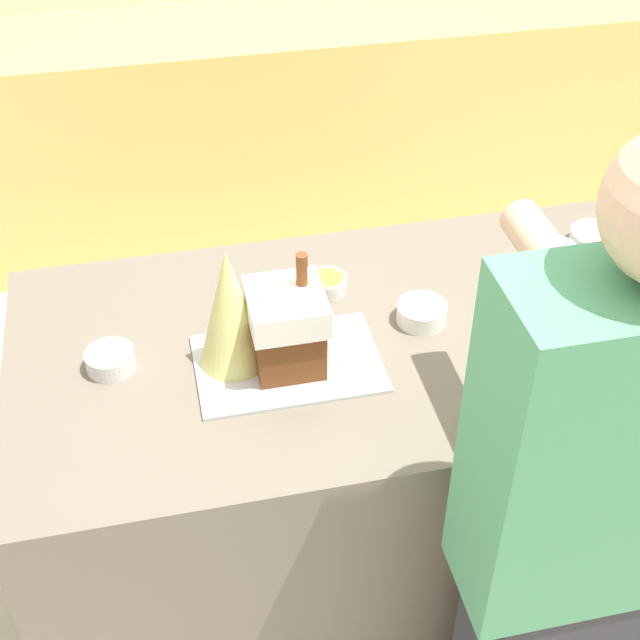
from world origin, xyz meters
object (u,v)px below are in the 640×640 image
at_px(gingerbread_house, 287,327).
at_px(candy_bowl_beside_tree, 595,238).
at_px(baking_tray, 288,363).
at_px(candy_bowl_near_tray_right, 556,253).
at_px(decorative_tree, 230,310).
at_px(candy_bowl_behind_tray, 328,283).
at_px(person, 581,548).
at_px(candy_bowl_front_corner, 110,359).
at_px(candy_bowl_center_rear, 422,312).

relative_size(gingerbread_house, candy_bowl_beside_tree, 2.01).
xyz_separation_m(baking_tray, candy_bowl_near_tray_right, (0.72, 0.23, 0.02)).
bearing_deg(candy_bowl_beside_tree, decorative_tree, -165.79).
relative_size(candy_bowl_behind_tray, person, 0.05).
distance_m(candy_bowl_front_corner, person, 1.02).
bearing_deg(person, candy_bowl_beside_tree, 63.52).
relative_size(baking_tray, gingerbread_house, 1.54).
bearing_deg(candy_bowl_front_corner, candy_bowl_center_rear, 0.77).
bearing_deg(decorative_tree, baking_tray, -16.10).
distance_m(baking_tray, gingerbread_house, 0.10).
xyz_separation_m(gingerbread_house, person, (0.44, -0.54, -0.16)).
distance_m(gingerbread_house, decorative_tree, 0.12).
bearing_deg(candy_bowl_front_corner, decorative_tree, -8.67).
xyz_separation_m(candy_bowl_front_corner, candy_bowl_behind_tray, (0.51, 0.17, -0.00)).
relative_size(decorative_tree, candy_bowl_center_rear, 2.58).
bearing_deg(person, candy_bowl_behind_tray, 110.66).
bearing_deg(gingerbread_house, candy_bowl_front_corner, 169.09).
bearing_deg(baking_tray, gingerbread_house, 33.85).
xyz_separation_m(candy_bowl_front_corner, candy_bowl_beside_tree, (1.22, 0.20, 0.00)).
xyz_separation_m(candy_bowl_near_tray_right, candy_bowl_beside_tree, (0.13, 0.04, -0.00)).
bearing_deg(person, gingerbread_house, 128.74).
distance_m(candy_bowl_behind_tray, person, 0.84).
relative_size(candy_bowl_front_corner, candy_bowl_near_tray_right, 1.12).
relative_size(baking_tray, decorative_tree, 1.35).
xyz_separation_m(gingerbread_house, decorative_tree, (-0.11, 0.03, 0.04)).
bearing_deg(candy_bowl_behind_tray, candy_bowl_near_tray_right, -0.80).
bearing_deg(baking_tray, person, -51.22).
xyz_separation_m(candy_bowl_beside_tree, candy_bowl_center_rear, (-0.52, -0.19, 0.00)).
height_order(candy_bowl_near_tray_right, candy_bowl_beside_tree, candy_bowl_near_tray_right).
xyz_separation_m(gingerbread_house, candy_bowl_center_rear, (0.32, 0.08, -0.08)).
bearing_deg(baking_tray, candy_bowl_front_corner, 169.04).
xyz_separation_m(baking_tray, decorative_tree, (-0.11, 0.03, 0.14)).
height_order(gingerbread_house, candy_bowl_behind_tray, gingerbread_house).
distance_m(candy_bowl_front_corner, candy_bowl_beside_tree, 1.23).
height_order(candy_bowl_behind_tray, person, person).
bearing_deg(candy_bowl_center_rear, candy_bowl_beside_tree, 20.41).
height_order(gingerbread_house, decorative_tree, decorative_tree).
relative_size(gingerbread_house, candy_bowl_behind_tray, 2.77).
relative_size(gingerbread_house, decorative_tree, 0.88).
bearing_deg(candy_bowl_front_corner, person, -37.28).
bearing_deg(person, candy_bowl_center_rear, 100.16).
xyz_separation_m(decorative_tree, candy_bowl_behind_tray, (0.25, 0.21, -0.12)).
distance_m(gingerbread_house, candy_bowl_beside_tree, 0.89).
bearing_deg(person, decorative_tree, 133.64).
height_order(candy_bowl_front_corner, candy_bowl_near_tray_right, candy_bowl_near_tray_right).
bearing_deg(person, candy_bowl_front_corner, 142.72).
bearing_deg(candy_bowl_behind_tray, baking_tray, -120.65).
xyz_separation_m(candy_bowl_near_tray_right, candy_bowl_behind_tray, (-0.57, 0.01, -0.01)).
relative_size(candy_bowl_near_tray_right, candy_bowl_beside_tree, 0.73).
height_order(candy_bowl_beside_tree, person, person).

